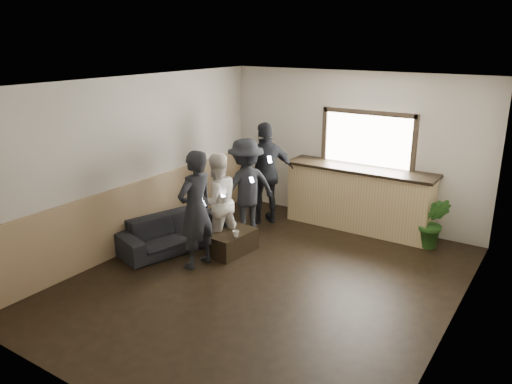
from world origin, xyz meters
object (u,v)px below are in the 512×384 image
Objects in this scene: cup_a at (233,224)px; person_c at (246,188)px; coffee_table at (233,243)px; cup_b at (236,234)px; person_a at (196,210)px; bar_counter at (359,194)px; person_d at (266,173)px; person_b at (217,202)px; potted_plant at (433,223)px; sofa at (176,232)px.

person_c is (-0.14, 0.59, 0.46)m from cup_a.
cup_a is at bearing 123.73° from coffee_table.
coffee_table is 7.62× the size of cup_b.
person_a is at bearing -105.57° from coffee_table.
bar_counter reaches higher than person_c.
person_d is at bearing 101.68° from coffee_table.
person_c is (0.07, 0.74, 0.06)m from person_b.
person_b is at bearing 38.78° from person_d.
bar_counter is 2.56m from cup_b.
person_b is at bearing -145.37° from cup_a.
cup_b is at bearing 55.96° from person_d.
bar_counter is 2.08m from person_c.
person_c is at bearing -171.12° from person_a.
potted_plant is (2.77, 1.80, 0.04)m from cup_a.
sofa is 0.95m from cup_a.
cup_b is 0.12× the size of potted_plant.
bar_counter reaches higher than person_b.
cup_a is 0.48m from person_b.
bar_counter is 2.67m from person_b.
potted_plant reaches higher than coffee_table.
cup_a is (-0.13, 0.19, 0.23)m from coffee_table.
person_d reaches higher than potted_plant.
bar_counter is 3.20m from person_a.
coffee_table is at bearing -56.27° from cup_a.
person_a is at bearing -122.07° from cup_b.
sofa is 1.01× the size of person_d.
bar_counter is at bearing 172.36° from potted_plant.
sofa is 2.04m from person_d.
potted_plant is 3.18m from person_c.
person_a is (-1.45, -2.84, 0.26)m from bar_counter.
cup_b is 1.77m from person_d.
sofa is at bearing -131.00° from bar_counter.
coffee_table is 0.32m from cup_a.
person_a reaches higher than cup_b.
person_c is at bearing 115.01° from cup_b.
potted_plant is at bearing 147.68° from person_b.
bar_counter is 1.41× the size of sofa.
person_d is (-0.04, 0.72, 0.09)m from person_c.
person_c is at bearing -157.40° from potted_plant.
sofa is at bearing -146.94° from potted_plant.
sofa is 1.11× the size of person_c.
bar_counter is 1.41m from potted_plant.
potted_plant is 0.55× the size of person_b.
potted_plant is (1.38, -0.19, -0.20)m from bar_counter.
person_b is 0.85× the size of person_d.
cup_a is 0.99m from person_a.
person_a is at bearing 31.94° from person_c.
cup_a is 1.43m from person_d.
person_d is at bearing -147.80° from person_c.
person_b is 0.74m from person_c.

